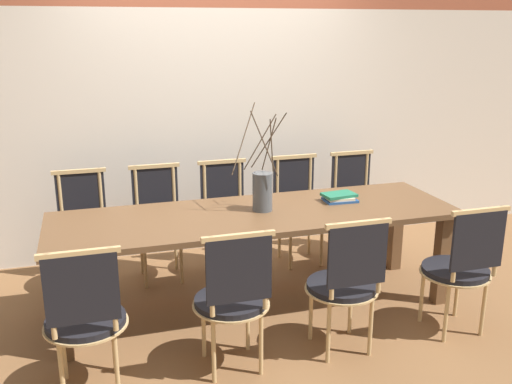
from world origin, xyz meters
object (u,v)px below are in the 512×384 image
(chair_far_center, at_px, (226,214))
(vase_centerpiece, at_px, (262,190))
(dining_table, at_px, (256,224))
(chair_near_center, at_px, (345,281))
(book_stack, at_px, (339,197))

(chair_far_center, distance_m, vase_centerpiece, 0.80)
(dining_table, height_order, chair_near_center, chair_near_center)
(chair_near_center, xyz_separation_m, book_stack, (0.33, 0.82, 0.27))
(dining_table, height_order, book_stack, book_stack)
(chair_far_center, relative_size, vase_centerpiece, 1.24)
(chair_far_center, xyz_separation_m, vase_centerpiece, (0.09, -0.70, 0.38))
(dining_table, height_order, vase_centerpiece, vase_centerpiece)
(chair_near_center, height_order, chair_far_center, same)
(book_stack, bearing_deg, dining_table, -173.02)
(vase_centerpiece, distance_m, book_stack, 0.63)
(dining_table, xyz_separation_m, chair_far_center, (-0.03, 0.74, -0.15))
(vase_centerpiece, bearing_deg, dining_table, -146.42)
(dining_table, xyz_separation_m, chair_near_center, (0.35, -0.74, -0.15))
(dining_table, relative_size, vase_centerpiece, 3.86)
(chair_near_center, height_order, vase_centerpiece, vase_centerpiece)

